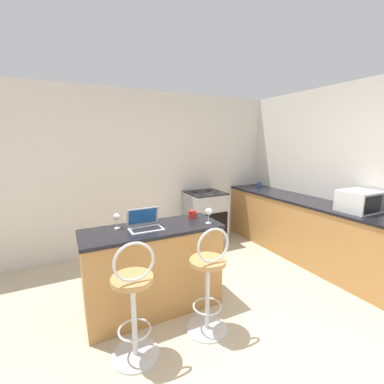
{
  "coord_description": "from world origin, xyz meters",
  "views": [
    {
      "loc": [
        -1.35,
        -1.5,
        1.79
      ],
      "look_at": [
        0.4,
        2.0,
        1.02
      ],
      "focal_mm": 24.0,
      "sensor_mm": 36.0,
      "label": 1
    }
  ],
  "objects_px": {
    "bar_stool_near": "(134,303)",
    "microwave": "(359,201)",
    "laptop": "(145,223)",
    "stove_range": "(205,218)",
    "bar_stool_far": "(208,282)",
    "wine_glass_short": "(117,217)",
    "mug_blue": "(259,185)",
    "wine_glass_tall": "(209,212)",
    "mug_red": "(192,214)"
  },
  "relations": [
    {
      "from": "bar_stool_near",
      "to": "microwave",
      "type": "height_order",
      "value": "microwave"
    },
    {
      "from": "laptop",
      "to": "stove_range",
      "type": "relative_size",
      "value": 0.36
    },
    {
      "from": "bar_stool_near",
      "to": "laptop",
      "type": "height_order",
      "value": "laptop"
    },
    {
      "from": "bar_stool_far",
      "to": "wine_glass_short",
      "type": "xyz_separation_m",
      "value": [
        -0.68,
        0.69,
        0.53
      ]
    },
    {
      "from": "laptop",
      "to": "mug_blue",
      "type": "height_order",
      "value": "laptop"
    },
    {
      "from": "stove_range",
      "to": "wine_glass_tall",
      "type": "bearing_deg",
      "value": -118.49
    },
    {
      "from": "stove_range",
      "to": "mug_blue",
      "type": "xyz_separation_m",
      "value": [
        1.19,
        -0.01,
        0.51
      ]
    },
    {
      "from": "wine_glass_short",
      "to": "mug_blue",
      "type": "bearing_deg",
      "value": 22.88
    },
    {
      "from": "bar_stool_near",
      "to": "mug_red",
      "type": "xyz_separation_m",
      "value": [
        0.87,
        0.68,
        0.46
      ]
    },
    {
      "from": "mug_red",
      "to": "mug_blue",
      "type": "height_order",
      "value": "mug_blue"
    },
    {
      "from": "bar_stool_far",
      "to": "stove_range",
      "type": "bearing_deg",
      "value": 61.25
    },
    {
      "from": "microwave",
      "to": "wine_glass_short",
      "type": "distance_m",
      "value": 2.94
    },
    {
      "from": "bar_stool_far",
      "to": "stove_range",
      "type": "xyz_separation_m",
      "value": [
        1.06,
        1.94,
        -0.04
      ]
    },
    {
      "from": "mug_red",
      "to": "wine_glass_tall",
      "type": "bearing_deg",
      "value": -74.93
    },
    {
      "from": "mug_red",
      "to": "wine_glass_tall",
      "type": "xyz_separation_m",
      "value": [
        0.07,
        -0.26,
        0.08
      ]
    },
    {
      "from": "stove_range",
      "to": "wine_glass_short",
      "type": "bearing_deg",
      "value": -144.34
    },
    {
      "from": "wine_glass_short",
      "to": "mug_blue",
      "type": "distance_m",
      "value": 3.18
    },
    {
      "from": "bar_stool_near",
      "to": "laptop",
      "type": "distance_m",
      "value": 0.79
    },
    {
      "from": "wine_glass_short",
      "to": "mug_red",
      "type": "height_order",
      "value": "wine_glass_short"
    },
    {
      "from": "bar_stool_far",
      "to": "mug_blue",
      "type": "distance_m",
      "value": 3.0
    },
    {
      "from": "bar_stool_near",
      "to": "wine_glass_tall",
      "type": "xyz_separation_m",
      "value": [
        0.94,
        0.42,
        0.54
      ]
    },
    {
      "from": "mug_red",
      "to": "wine_glass_tall",
      "type": "distance_m",
      "value": 0.28
    },
    {
      "from": "bar_stool_far",
      "to": "mug_red",
      "type": "height_order",
      "value": "bar_stool_far"
    },
    {
      "from": "bar_stool_far",
      "to": "microwave",
      "type": "height_order",
      "value": "microwave"
    },
    {
      "from": "bar_stool_far",
      "to": "mug_red",
      "type": "bearing_deg",
      "value": 75.8
    },
    {
      "from": "mug_red",
      "to": "laptop",
      "type": "bearing_deg",
      "value": -169.38
    },
    {
      "from": "wine_glass_short",
      "to": "laptop",
      "type": "bearing_deg",
      "value": -25.71
    },
    {
      "from": "stove_range",
      "to": "wine_glass_tall",
      "type": "height_order",
      "value": "wine_glass_tall"
    },
    {
      "from": "microwave",
      "to": "mug_blue",
      "type": "height_order",
      "value": "microwave"
    },
    {
      "from": "wine_glass_short",
      "to": "mug_red",
      "type": "relative_size",
      "value": 1.57
    },
    {
      "from": "mug_red",
      "to": "bar_stool_far",
      "type": "bearing_deg",
      "value": -104.2
    },
    {
      "from": "mug_red",
      "to": "wine_glass_tall",
      "type": "relative_size",
      "value": 0.59
    },
    {
      "from": "wine_glass_short",
      "to": "wine_glass_tall",
      "type": "height_order",
      "value": "wine_glass_tall"
    },
    {
      "from": "bar_stool_far",
      "to": "wine_glass_tall",
      "type": "distance_m",
      "value": 0.73
    },
    {
      "from": "laptop",
      "to": "stove_range",
      "type": "xyz_separation_m",
      "value": [
        1.49,
        1.37,
        -0.51
      ]
    },
    {
      "from": "microwave",
      "to": "wine_glass_tall",
      "type": "relative_size",
      "value": 2.72
    },
    {
      "from": "bar_stool_far",
      "to": "bar_stool_near",
      "type": "bearing_deg",
      "value": 180.0
    },
    {
      "from": "stove_range",
      "to": "bar_stool_far",
      "type": "bearing_deg",
      "value": -118.75
    },
    {
      "from": "mug_blue",
      "to": "wine_glass_short",
      "type": "bearing_deg",
      "value": -157.12
    },
    {
      "from": "wine_glass_short",
      "to": "bar_stool_far",
      "type": "bearing_deg",
      "value": -45.34
    },
    {
      "from": "laptop",
      "to": "mug_blue",
      "type": "xyz_separation_m",
      "value": [
        2.68,
        1.36,
        -0.01
      ]
    },
    {
      "from": "bar_stool_near",
      "to": "stove_range",
      "type": "distance_m",
      "value": 2.62
    },
    {
      "from": "microwave",
      "to": "mug_blue",
      "type": "relative_size",
      "value": 4.74
    },
    {
      "from": "stove_range",
      "to": "wine_glass_short",
      "type": "distance_m",
      "value": 2.22
    },
    {
      "from": "bar_stool_far",
      "to": "microwave",
      "type": "xyz_separation_m",
      "value": [
        2.18,
        -0.01,
        0.55
      ]
    },
    {
      "from": "wine_glass_short",
      "to": "wine_glass_tall",
      "type": "bearing_deg",
      "value": -16.09
    },
    {
      "from": "bar_stool_near",
      "to": "mug_red",
      "type": "distance_m",
      "value": 1.2
    },
    {
      "from": "laptop",
      "to": "mug_red",
      "type": "distance_m",
      "value": 0.61
    },
    {
      "from": "laptop",
      "to": "wine_glass_tall",
      "type": "bearing_deg",
      "value": -12.16
    },
    {
      "from": "laptop",
      "to": "stove_range",
      "type": "bearing_deg",
      "value": 42.62
    }
  ]
}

